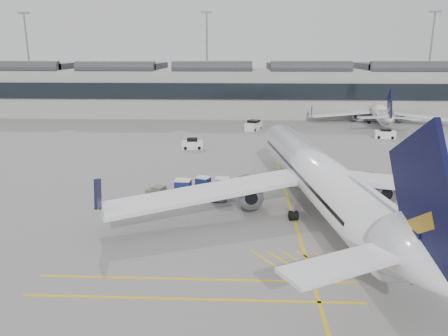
{
  "coord_description": "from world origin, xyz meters",
  "views": [
    {
      "loc": [
        5.09,
        -37.0,
        15.27
      ],
      "look_at": [
        3.24,
        4.85,
        4.0
      ],
      "focal_mm": 35.0,
      "sensor_mm": 36.0,
      "label": 1
    }
  ],
  "objects_px": {
    "airliner_main": "(319,177)",
    "baggage_cart_a": "(183,187)",
    "ramp_agent_a": "(255,199)",
    "pushback_tug": "(159,193)",
    "ramp_agent_b": "(245,195)",
    "belt_loader": "(297,181)"
  },
  "relations": [
    {
      "from": "pushback_tug",
      "to": "ramp_agent_a",
      "type": "bearing_deg",
      "value": 6.68
    },
    {
      "from": "airliner_main",
      "to": "belt_loader",
      "type": "relative_size",
      "value": 10.25
    },
    {
      "from": "baggage_cart_a",
      "to": "ramp_agent_a",
      "type": "xyz_separation_m",
      "value": [
        7.71,
        -3.3,
        -0.05
      ]
    },
    {
      "from": "airliner_main",
      "to": "ramp_agent_a",
      "type": "relative_size",
      "value": 23.37
    },
    {
      "from": "airliner_main",
      "to": "pushback_tug",
      "type": "height_order",
      "value": "airliner_main"
    },
    {
      "from": "baggage_cart_a",
      "to": "pushback_tug",
      "type": "xyz_separation_m",
      "value": [
        -2.47,
        -0.9,
        -0.4
      ]
    },
    {
      "from": "airliner_main",
      "to": "ramp_agent_b",
      "type": "distance_m",
      "value": 7.69
    },
    {
      "from": "airliner_main",
      "to": "ramp_agent_a",
      "type": "height_order",
      "value": "airliner_main"
    },
    {
      "from": "pushback_tug",
      "to": "airliner_main",
      "type": "bearing_deg",
      "value": 9.31
    },
    {
      "from": "baggage_cart_a",
      "to": "ramp_agent_a",
      "type": "distance_m",
      "value": 8.39
    },
    {
      "from": "belt_loader",
      "to": "ramp_agent_b",
      "type": "xyz_separation_m",
      "value": [
        -6.1,
        -6.7,
        0.44
      ]
    },
    {
      "from": "airliner_main",
      "to": "baggage_cart_a",
      "type": "xyz_separation_m",
      "value": [
        -13.75,
        3.95,
        -2.52
      ]
    },
    {
      "from": "airliner_main",
      "to": "baggage_cart_a",
      "type": "bearing_deg",
      "value": 156.45
    },
    {
      "from": "ramp_agent_b",
      "to": "airliner_main",
      "type": "bearing_deg",
      "value": 157.08
    },
    {
      "from": "ramp_agent_b",
      "to": "pushback_tug",
      "type": "xyz_separation_m",
      "value": [
        -9.19,
        1.32,
        -0.34
      ]
    },
    {
      "from": "pushback_tug",
      "to": "ramp_agent_b",
      "type": "bearing_deg",
      "value": 11.78
    },
    {
      "from": "ramp_agent_a",
      "to": "ramp_agent_b",
      "type": "distance_m",
      "value": 1.46
    },
    {
      "from": "belt_loader",
      "to": "baggage_cart_a",
      "type": "distance_m",
      "value": 13.59
    },
    {
      "from": "airliner_main",
      "to": "baggage_cart_a",
      "type": "height_order",
      "value": "airliner_main"
    },
    {
      "from": "airliner_main",
      "to": "ramp_agent_a",
      "type": "xyz_separation_m",
      "value": [
        -6.04,
        0.65,
        -2.57
      ]
    },
    {
      "from": "belt_loader",
      "to": "ramp_agent_b",
      "type": "bearing_deg",
      "value": -120.58
    },
    {
      "from": "ramp_agent_a",
      "to": "baggage_cart_a",
      "type": "bearing_deg",
      "value": 96.17
    }
  ]
}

